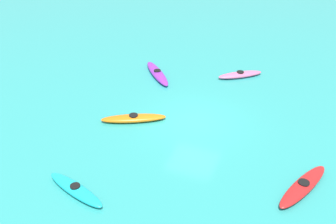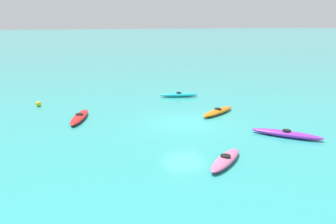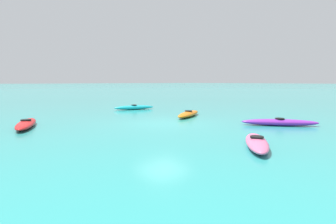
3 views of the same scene
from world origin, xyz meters
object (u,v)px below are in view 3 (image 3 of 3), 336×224
at_px(kayak_red, 26,124).
at_px(kayak_pink, 257,143).
at_px(kayak_orange, 188,114).
at_px(kayak_purple, 280,122).
at_px(kayak_cyan, 134,107).

bearing_deg(kayak_red, kayak_pink, -152.04).
bearing_deg(kayak_orange, kayak_purple, -169.11).
height_order(kayak_orange, kayak_cyan, same).
height_order(kayak_pink, kayak_orange, same).
bearing_deg(kayak_purple, kayak_cyan, 6.76).
xyz_separation_m(kayak_purple, kayak_pink, (-1.75, 4.76, 0.00)).
bearing_deg(kayak_cyan, kayak_orange, -177.16).
bearing_deg(kayak_pink, kayak_cyan, -15.19).
xyz_separation_m(kayak_pink, kayak_cyan, (12.74, -3.46, -0.00)).
xyz_separation_m(kayak_cyan, kayak_red, (-3.65, 8.28, 0.00)).
bearing_deg(kayak_orange, kayak_pink, 152.07).
relative_size(kayak_purple, kayak_orange, 0.97).
height_order(kayak_purple, kayak_red, same).
distance_m(kayak_orange, kayak_red, 8.80).
xyz_separation_m(kayak_purple, kayak_cyan, (10.98, 1.30, 0.00)).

